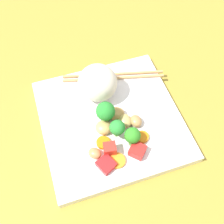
# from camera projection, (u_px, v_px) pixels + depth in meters

# --- Properties ---
(ground_plane) EXTENTS (1.10, 1.10, 0.02)m
(ground_plane) POSITION_uv_depth(u_px,v_px,m) (111.00, 124.00, 0.55)
(ground_plane) COLOR olive
(square_plate) EXTENTS (0.27, 0.27, 0.02)m
(square_plate) POSITION_uv_depth(u_px,v_px,m) (111.00, 120.00, 0.54)
(square_plate) COLOR white
(square_plate) RESTS_ON ground_plane
(rice_mound) EXTENTS (0.11, 0.11, 0.07)m
(rice_mound) POSITION_uv_depth(u_px,v_px,m) (98.00, 83.00, 0.53)
(rice_mound) COLOR white
(rice_mound) RESTS_ON square_plate
(broccoli_floret_0) EXTENTS (0.03, 0.03, 0.05)m
(broccoli_floret_0) POSITION_uv_depth(u_px,v_px,m) (116.00, 128.00, 0.48)
(broccoli_floret_0) COLOR #69A349
(broccoli_floret_0) RESTS_ON square_plate
(broccoli_floret_1) EXTENTS (0.03, 0.03, 0.04)m
(broccoli_floret_1) POSITION_uv_depth(u_px,v_px,m) (132.00, 136.00, 0.48)
(broccoli_floret_1) COLOR #599F44
(broccoli_floret_1) RESTS_ON square_plate
(broccoli_floret_2) EXTENTS (0.04, 0.04, 0.06)m
(broccoli_floret_2) POSITION_uv_depth(u_px,v_px,m) (105.00, 112.00, 0.49)
(broccoli_floret_2) COLOR #62B153
(broccoli_floret_2) RESTS_ON square_plate
(carrot_slice_0) EXTENTS (0.03, 0.03, 0.01)m
(carrot_slice_0) POSITION_uv_depth(u_px,v_px,m) (142.00, 137.00, 0.50)
(carrot_slice_0) COLOR orange
(carrot_slice_0) RESTS_ON square_plate
(carrot_slice_1) EXTENTS (0.04, 0.04, 0.01)m
(carrot_slice_1) POSITION_uv_depth(u_px,v_px,m) (117.00, 161.00, 0.48)
(carrot_slice_1) COLOR orange
(carrot_slice_1) RESTS_ON square_plate
(carrot_slice_2) EXTENTS (0.04, 0.04, 0.01)m
(carrot_slice_2) POSITION_uv_depth(u_px,v_px,m) (103.00, 143.00, 0.50)
(carrot_slice_2) COLOR orange
(carrot_slice_2) RESTS_ON square_plate
(pepper_chunk_0) EXTENTS (0.02, 0.02, 0.02)m
(pepper_chunk_0) POSITION_uv_depth(u_px,v_px,m) (110.00, 149.00, 0.48)
(pepper_chunk_0) COLOR red
(pepper_chunk_0) RESTS_ON square_plate
(pepper_chunk_1) EXTENTS (0.04, 0.04, 0.01)m
(pepper_chunk_1) POSITION_uv_depth(u_px,v_px,m) (106.00, 164.00, 0.47)
(pepper_chunk_1) COLOR red
(pepper_chunk_1) RESTS_ON square_plate
(pepper_chunk_2) EXTENTS (0.04, 0.04, 0.02)m
(pepper_chunk_2) POSITION_uv_depth(u_px,v_px,m) (137.00, 151.00, 0.48)
(pepper_chunk_2) COLOR red
(pepper_chunk_2) RESTS_ON square_plate
(chicken_piece_0) EXTENTS (0.03, 0.03, 0.02)m
(chicken_piece_0) POSITION_uv_depth(u_px,v_px,m) (125.00, 121.00, 0.51)
(chicken_piece_0) COLOR tan
(chicken_piece_0) RESTS_ON square_plate
(chicken_piece_1) EXTENTS (0.03, 0.04, 0.02)m
(chicken_piece_1) POSITION_uv_depth(u_px,v_px,m) (115.00, 112.00, 0.52)
(chicken_piece_1) COLOR #B3894B
(chicken_piece_1) RESTS_ON square_plate
(chicken_piece_2) EXTENTS (0.03, 0.02, 0.02)m
(chicken_piece_2) POSITION_uv_depth(u_px,v_px,m) (136.00, 121.00, 0.51)
(chicken_piece_2) COLOR tan
(chicken_piece_2) RESTS_ON square_plate
(chicken_piece_3) EXTENTS (0.03, 0.03, 0.02)m
(chicken_piece_3) POSITION_uv_depth(u_px,v_px,m) (95.00, 153.00, 0.48)
(chicken_piece_3) COLOR tan
(chicken_piece_3) RESTS_ON square_plate
(chicken_piece_4) EXTENTS (0.04, 0.04, 0.02)m
(chicken_piece_4) POSITION_uv_depth(u_px,v_px,m) (104.00, 128.00, 0.51)
(chicken_piece_4) COLOR tan
(chicken_piece_4) RESTS_ON square_plate
(chopstick_pair) EXTENTS (0.07, 0.22, 0.01)m
(chopstick_pair) POSITION_uv_depth(u_px,v_px,m) (113.00, 76.00, 0.58)
(chopstick_pair) COLOR tan
(chopstick_pair) RESTS_ON square_plate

